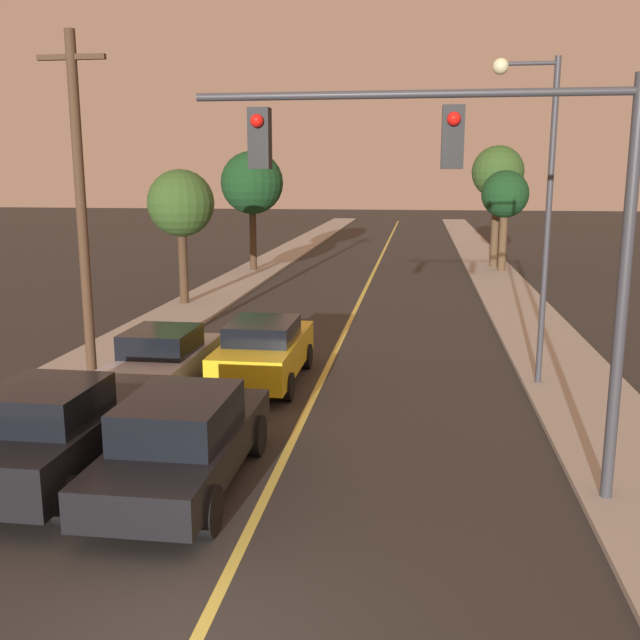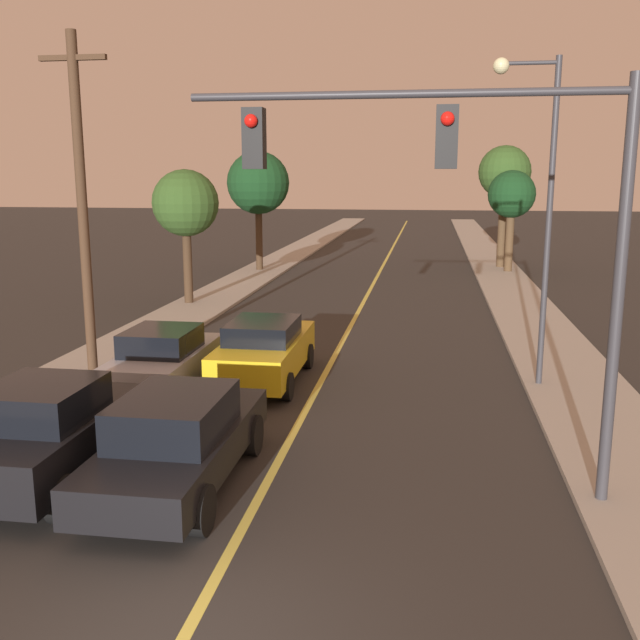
{
  "view_description": "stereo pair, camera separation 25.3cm",
  "coord_description": "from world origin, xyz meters",
  "px_view_note": "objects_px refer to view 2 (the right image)",
  "views": [
    {
      "loc": [
        2.3,
        -6.46,
        5.03
      ],
      "look_at": [
        0.0,
        10.19,
        1.6
      ],
      "focal_mm": 40.0,
      "sensor_mm": 36.0,
      "label": 1
    },
    {
      "loc": [
        2.55,
        -6.42,
        5.03
      ],
      "look_at": [
        0.0,
        10.19,
        1.6
      ],
      "focal_mm": 40.0,
      "sensor_mm": 36.0,
      "label": 2
    }
  ],
  "objects_px": {
    "tree_right_far": "(505,174)",
    "car_outer_lane_second": "(164,360)",
    "streetlamp_right": "(537,183)",
    "traffic_signal_mast": "(475,198)",
    "car_outer_lane_front": "(48,433)",
    "tree_right_near": "(512,196)",
    "tree_left_near": "(185,204)",
    "car_near_lane_second": "(265,350)",
    "tree_left_far": "(258,183)",
    "utility_pole_left": "(82,205)",
    "car_near_lane_front": "(178,440)"
  },
  "relations": [
    {
      "from": "car_near_lane_second",
      "to": "streetlamp_right",
      "type": "relative_size",
      "value": 0.6
    },
    {
      "from": "car_near_lane_front",
      "to": "car_near_lane_second",
      "type": "bearing_deg",
      "value": 90.0
    },
    {
      "from": "car_outer_lane_front",
      "to": "tree_left_near",
      "type": "height_order",
      "value": "tree_left_near"
    },
    {
      "from": "streetlamp_right",
      "to": "car_outer_lane_front",
      "type": "bearing_deg",
      "value": -141.01
    },
    {
      "from": "car_near_lane_second",
      "to": "tree_left_near",
      "type": "bearing_deg",
      "value": 118.43
    },
    {
      "from": "traffic_signal_mast",
      "to": "tree_right_near",
      "type": "relative_size",
      "value": 1.25
    },
    {
      "from": "car_near_lane_front",
      "to": "tree_right_far",
      "type": "distance_m",
      "value": 30.63
    },
    {
      "from": "car_outer_lane_second",
      "to": "tree_left_far",
      "type": "height_order",
      "value": "tree_left_far"
    },
    {
      "from": "streetlamp_right",
      "to": "tree_right_near",
      "type": "xyz_separation_m",
      "value": [
        1.69,
        20.82,
        -0.87
      ]
    },
    {
      "from": "tree_left_far",
      "to": "tree_right_near",
      "type": "bearing_deg",
      "value": 5.99
    },
    {
      "from": "car_near_lane_front",
      "to": "tree_left_far",
      "type": "bearing_deg",
      "value": 100.69
    },
    {
      "from": "car_outer_lane_second",
      "to": "utility_pole_left",
      "type": "distance_m",
      "value": 4.08
    },
    {
      "from": "utility_pole_left",
      "to": "tree_right_near",
      "type": "bearing_deg",
      "value": 61.25
    },
    {
      "from": "car_near_lane_front",
      "to": "utility_pole_left",
      "type": "relative_size",
      "value": 0.6
    },
    {
      "from": "car_near_lane_second",
      "to": "tree_right_near",
      "type": "bearing_deg",
      "value": 69.45
    },
    {
      "from": "car_near_lane_front",
      "to": "streetlamp_right",
      "type": "distance_m",
      "value": 10.03
    },
    {
      "from": "car_near_lane_second",
      "to": "tree_left_near",
      "type": "relative_size",
      "value": 0.88
    },
    {
      "from": "car_outer_lane_front",
      "to": "utility_pole_left",
      "type": "height_order",
      "value": "utility_pole_left"
    },
    {
      "from": "car_outer_lane_second",
      "to": "tree_left_far",
      "type": "xyz_separation_m",
      "value": [
        -2.77,
        21.11,
        3.83
      ]
    },
    {
      "from": "car_near_lane_front",
      "to": "tree_left_near",
      "type": "bearing_deg",
      "value": 108.46
    },
    {
      "from": "car_outer_lane_front",
      "to": "car_outer_lane_second",
      "type": "relative_size",
      "value": 1.01
    },
    {
      "from": "tree_right_far",
      "to": "car_outer_lane_second",
      "type": "bearing_deg",
      "value": -112.24
    },
    {
      "from": "utility_pole_left",
      "to": "car_outer_lane_second",
      "type": "bearing_deg",
      "value": -9.83
    },
    {
      "from": "car_outer_lane_front",
      "to": "streetlamp_right",
      "type": "xyz_separation_m",
      "value": [
        8.47,
        6.86,
        3.96
      ]
    },
    {
      "from": "car_outer_lane_second",
      "to": "tree_left_near",
      "type": "height_order",
      "value": "tree_left_near"
    },
    {
      "from": "car_outer_lane_second",
      "to": "car_near_lane_front",
      "type": "bearing_deg",
      "value": -66.78
    },
    {
      "from": "car_near_lane_front",
      "to": "tree_right_near",
      "type": "height_order",
      "value": "tree_right_near"
    },
    {
      "from": "tree_right_near",
      "to": "streetlamp_right",
      "type": "bearing_deg",
      "value": -94.65
    },
    {
      "from": "streetlamp_right",
      "to": "traffic_signal_mast",
      "type": "bearing_deg",
      "value": -105.48
    },
    {
      "from": "tree_right_near",
      "to": "tree_left_far",
      "type": "bearing_deg",
      "value": -174.01
    },
    {
      "from": "car_near_lane_second",
      "to": "car_near_lane_front",
      "type": "bearing_deg",
      "value": -90.0
    },
    {
      "from": "streetlamp_right",
      "to": "tree_left_near",
      "type": "relative_size",
      "value": 1.46
    },
    {
      "from": "car_near_lane_front",
      "to": "car_near_lane_second",
      "type": "relative_size",
      "value": 1.07
    },
    {
      "from": "tree_left_far",
      "to": "tree_right_far",
      "type": "distance_m",
      "value": 13.11
    },
    {
      "from": "car_outer_lane_second",
      "to": "tree_left_far",
      "type": "relative_size",
      "value": 0.65
    },
    {
      "from": "traffic_signal_mast",
      "to": "tree_left_near",
      "type": "relative_size",
      "value": 1.26
    },
    {
      "from": "tree_left_far",
      "to": "tree_left_near",
      "type": "bearing_deg",
      "value": -92.37
    },
    {
      "from": "car_outer_lane_front",
      "to": "streetlamp_right",
      "type": "relative_size",
      "value": 0.54
    },
    {
      "from": "tree_left_near",
      "to": "tree_right_far",
      "type": "bearing_deg",
      "value": 45.36
    },
    {
      "from": "streetlamp_right",
      "to": "tree_left_near",
      "type": "distance_m",
      "value": 14.98
    },
    {
      "from": "utility_pole_left",
      "to": "streetlamp_right",
      "type": "bearing_deg",
      "value": 7.09
    },
    {
      "from": "car_outer_lane_second",
      "to": "car_near_lane_second",
      "type": "bearing_deg",
      "value": 27.34
    },
    {
      "from": "car_near_lane_second",
      "to": "streetlamp_right",
      "type": "height_order",
      "value": "streetlamp_right"
    },
    {
      "from": "utility_pole_left",
      "to": "tree_right_far",
      "type": "bearing_deg",
      "value": 63.57
    },
    {
      "from": "traffic_signal_mast",
      "to": "tree_left_far",
      "type": "distance_m",
      "value": 27.46
    },
    {
      "from": "car_near_lane_front",
      "to": "car_near_lane_second",
      "type": "distance_m",
      "value": 6.14
    },
    {
      "from": "car_outer_lane_front",
      "to": "car_outer_lane_second",
      "type": "xyz_separation_m",
      "value": [
        -0.0,
        5.22,
        -0.12
      ]
    },
    {
      "from": "streetlamp_right",
      "to": "tree_left_far",
      "type": "xyz_separation_m",
      "value": [
        -11.24,
        19.47,
        -0.26
      ]
    },
    {
      "from": "car_near_lane_second",
      "to": "tree_right_far",
      "type": "bearing_deg",
      "value": 71.45
    },
    {
      "from": "car_outer_lane_front",
      "to": "tree_left_near",
      "type": "xyz_separation_m",
      "value": [
        -3.19,
        16.21,
        3.04
      ]
    }
  ]
}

